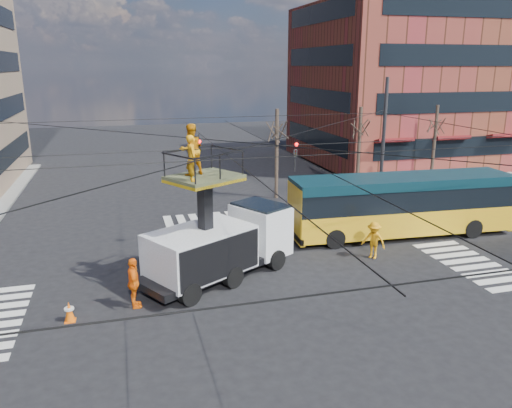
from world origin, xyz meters
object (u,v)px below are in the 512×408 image
object	(u,v)px
utility_truck	(220,230)
traffic_cone	(69,311)
city_bus	(402,204)
worker_ground	(134,283)
flagger	(374,240)

from	to	relation	value
utility_truck	traffic_cone	bearing A→B (deg)	172.08
city_bus	worker_ground	size ratio (longest dim) A/B	6.12
traffic_cone	flagger	world-z (taller)	flagger
city_bus	traffic_cone	bearing A→B (deg)	-158.95
traffic_cone	flagger	size ratio (longest dim) A/B	0.43
worker_ground	city_bus	bearing A→B (deg)	-74.00
traffic_cone	flagger	xyz separation A→B (m)	(13.21, 2.59, 0.50)
utility_truck	worker_ground	xyz separation A→B (m)	(-3.66, -1.93, -1.13)
city_bus	flagger	distance (m)	4.02
utility_truck	flagger	bearing A→B (deg)	-28.55
city_bus	flagger	bearing A→B (deg)	-135.49
traffic_cone	worker_ground	distance (m)	2.39
worker_ground	utility_truck	bearing A→B (deg)	-64.93
utility_truck	traffic_cone	xyz separation A→B (m)	(-5.93, -2.41, -1.73)
city_bus	flagger	size ratio (longest dim) A/B	6.77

